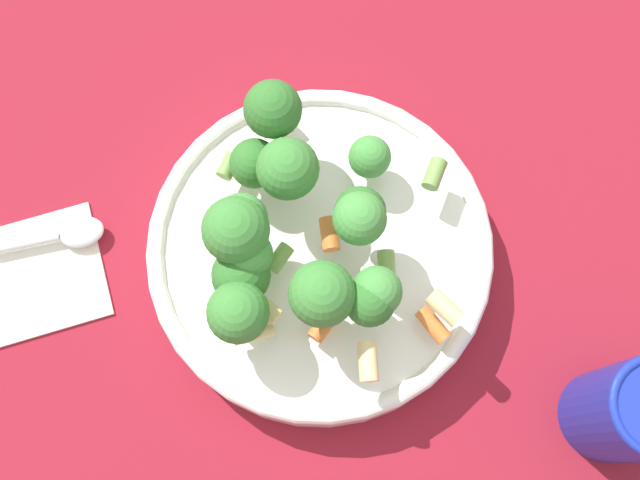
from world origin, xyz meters
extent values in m
plane|color=maroon|center=(0.00, 0.00, 0.00)|extent=(3.00, 3.00, 0.00)
cylinder|color=white|center=(0.00, 0.00, 0.02)|extent=(0.27, 0.27, 0.04)
torus|color=white|center=(0.00, 0.00, 0.04)|extent=(0.27, 0.27, 0.01)
cylinder|color=#8CB766|center=(-0.05, 0.05, 0.05)|extent=(0.01, 0.01, 0.01)
sphere|color=#479342|center=(-0.05, 0.05, 0.07)|extent=(0.03, 0.03, 0.03)
cylinder|color=#8CB766|center=(0.02, -0.06, 0.06)|extent=(0.01, 0.01, 0.02)
sphere|color=#33722D|center=(0.02, -0.06, 0.08)|extent=(0.04, 0.04, 0.04)
cylinder|color=#8CB766|center=(0.01, -0.05, 0.07)|extent=(0.01, 0.01, 0.01)
sphere|color=#479342|center=(0.01, -0.05, 0.09)|extent=(0.03, 0.03, 0.03)
cylinder|color=#8CB766|center=(0.04, -0.07, 0.06)|extent=(0.02, 0.02, 0.02)
sphere|color=#3D8438|center=(0.04, -0.07, 0.09)|extent=(0.04, 0.04, 0.04)
cylinder|color=#8CB766|center=(0.05, -0.01, 0.08)|extent=(0.02, 0.02, 0.02)
sphere|color=#3D8438|center=(0.05, -0.01, 0.10)|extent=(0.05, 0.05, 0.05)
cylinder|color=#8CB766|center=(-0.02, -0.05, 0.08)|extent=(0.01, 0.01, 0.02)
sphere|color=#479342|center=(-0.02, -0.05, 0.10)|extent=(0.04, 0.04, 0.04)
cylinder|color=#8CB766|center=(-0.01, -0.06, 0.08)|extent=(0.02, 0.02, 0.02)
sphere|color=#3D8438|center=(-0.01, -0.06, 0.11)|extent=(0.05, 0.05, 0.05)
cylinder|color=#8CB766|center=(-0.09, -0.01, 0.08)|extent=(0.01, 0.01, 0.01)
sphere|color=#33722D|center=(-0.09, -0.01, 0.11)|extent=(0.04, 0.04, 0.04)
cylinder|color=#8CB766|center=(-0.04, -0.01, 0.07)|extent=(0.02, 0.02, 0.02)
sphere|color=#3D8438|center=(-0.04, -0.01, 0.10)|extent=(0.04, 0.04, 0.04)
cylinder|color=#8CB766|center=(0.01, 0.03, 0.08)|extent=(0.01, 0.01, 0.02)
sphere|color=#479342|center=(0.01, 0.03, 0.11)|extent=(0.04, 0.04, 0.04)
cylinder|color=#8CB766|center=(-0.06, -0.03, 0.06)|extent=(0.01, 0.01, 0.01)
sphere|color=#33722D|center=(-0.06, -0.03, 0.08)|extent=(0.04, 0.04, 0.04)
cylinder|color=#8CB766|center=(0.00, 0.03, 0.08)|extent=(0.01, 0.01, 0.02)
sphere|color=#33722D|center=(0.00, 0.03, 0.10)|extent=(0.04, 0.04, 0.04)
cylinder|color=#8CB766|center=(0.06, 0.03, 0.07)|extent=(0.01, 0.01, 0.02)
sphere|color=#479342|center=(0.06, 0.03, 0.09)|extent=(0.04, 0.04, 0.04)
cylinder|color=#8CB766|center=(0.06, 0.02, 0.07)|extent=(0.01, 0.01, 0.02)
sphere|color=#33722D|center=(0.06, 0.02, 0.09)|extent=(0.04, 0.04, 0.04)
cylinder|color=beige|center=(0.10, 0.01, 0.07)|extent=(0.03, 0.02, 0.01)
cylinder|color=#729E4C|center=(0.01, -0.03, 0.06)|extent=(0.02, 0.02, 0.01)
cylinder|color=orange|center=(0.08, 0.06, 0.06)|extent=(0.03, 0.02, 0.01)
cylinder|color=beige|center=(0.04, -0.05, 0.07)|extent=(0.03, 0.02, 0.01)
cylinder|color=beige|center=(0.06, -0.06, 0.06)|extent=(0.01, 0.03, 0.01)
cylinder|color=beige|center=(-0.07, -0.03, 0.06)|extent=(0.02, 0.01, 0.01)
cylinder|color=#729E4C|center=(-0.07, -0.05, 0.06)|extent=(0.02, 0.02, 0.01)
cylinder|color=#729E4C|center=(0.03, 0.04, 0.06)|extent=(0.03, 0.02, 0.01)
cylinder|color=orange|center=(0.06, -0.01, 0.06)|extent=(0.02, 0.03, 0.01)
cylinder|color=beige|center=(-0.02, -0.06, 0.08)|extent=(0.03, 0.02, 0.01)
cylinder|color=orange|center=(0.00, 0.01, 0.07)|extent=(0.03, 0.02, 0.01)
cylinder|color=#729E4C|center=(-0.02, 0.09, 0.07)|extent=(0.03, 0.02, 0.01)
cylinder|color=beige|center=(0.08, 0.07, 0.08)|extent=(0.03, 0.02, 0.01)
cylinder|color=beige|center=(0.00, -0.06, 0.08)|extent=(0.02, 0.03, 0.01)
cylinder|color=beige|center=(-0.10, -0.01, 0.06)|extent=(0.02, 0.03, 0.01)
cylinder|color=#192DAD|center=(0.17, 0.18, 0.05)|extent=(0.07, 0.07, 0.11)
cube|color=white|center=(-0.04, -0.25, 0.00)|extent=(0.10, 0.15, 0.01)
ellipsoid|color=silver|center=(-0.07, -0.18, 0.01)|extent=(0.03, 0.04, 0.01)
camera|label=1|loc=(0.15, -0.04, 0.59)|focal=42.00mm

